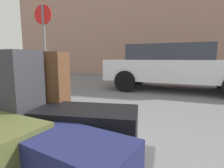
% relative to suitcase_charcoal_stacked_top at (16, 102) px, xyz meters
% --- Properties ---
extents(suitcase_charcoal_stacked_top, '(0.37, 0.28, 0.72)m').
position_rel_suitcase_charcoal_stacked_top_xyz_m(suitcase_charcoal_stacked_top, '(0.00, 0.00, 0.00)').
color(suitcase_charcoal_stacked_top, '#2D2D33').
rests_on(suitcase_charcoal_stacked_top, luggage_cart).
extents(duffel_bag_black_front_left, '(0.69, 0.42, 0.34)m').
position_rel_suitcase_charcoal_stacked_top_xyz_m(duffel_bag_black_front_left, '(0.52, 0.06, -0.19)').
color(duffel_bag_black_front_left, black).
rests_on(duffel_bag_black_front_left, luggage_cart).
extents(suitcase_brown_center, '(0.47, 0.30, 0.71)m').
position_rel_suitcase_charcoal_stacked_top_xyz_m(suitcase_brown_center, '(0.03, 0.20, -0.00)').
color(suitcase_brown_center, '#51331E').
rests_on(suitcase_brown_center, luggage_cart).
extents(parked_car, '(4.42, 2.18, 1.42)m').
position_rel_suitcase_charcoal_stacked_top_xyz_m(parked_car, '(1.17, 5.03, 0.06)').
color(parked_car, silver).
rests_on(parked_car, ground_plane).
extents(bollard_kerb_near, '(0.27, 0.27, 0.64)m').
position_rel_suitcase_charcoal_stacked_top_xyz_m(bollard_kerb_near, '(3.14, 7.77, -0.38)').
color(bollard_kerb_near, '#383838').
rests_on(bollard_kerb_near, ground_plane).
extents(no_parking_sign, '(0.50, 0.07, 2.37)m').
position_rel_suitcase_charcoal_stacked_top_xyz_m(no_parking_sign, '(-2.15, 3.07, 0.77)').
color(no_parking_sign, slate).
rests_on(no_parking_sign, ground_plane).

